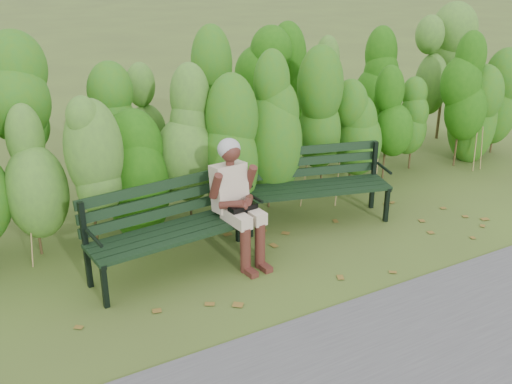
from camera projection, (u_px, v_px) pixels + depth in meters
ground at (272, 267)px, 6.43m from camera, size 80.00×80.00×0.00m
hedge_band at (196, 114)px, 7.44m from camera, size 11.04×1.67×2.42m
leaf_litter at (233, 273)px, 6.32m from camera, size 5.26×2.01×0.01m
bench_left at (172, 221)px, 6.22m from camera, size 1.91×0.76×0.93m
bench_right at (313, 179)px, 7.37m from camera, size 1.90×1.05×0.91m
seated_woman at (236, 194)px, 6.34m from camera, size 0.54×0.79×1.34m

